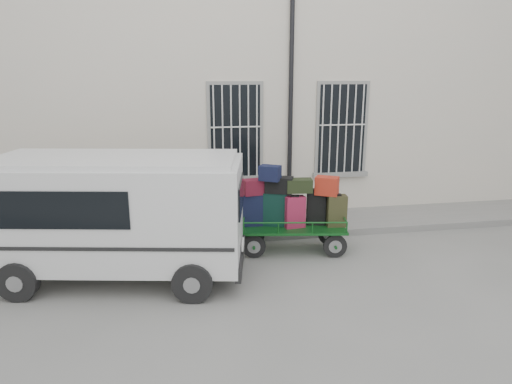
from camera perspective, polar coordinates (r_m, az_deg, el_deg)
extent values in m
plane|color=slate|center=(8.94, 2.75, -9.19)|extent=(80.00, 80.00, 0.00)
cube|color=beige|center=(13.61, -2.38, 12.02)|extent=(24.00, 5.00, 6.00)
cylinder|color=black|center=(11.27, 4.34, 10.46)|extent=(0.11, 0.11, 5.60)
cube|color=black|center=(11.13, -2.60, 7.58)|extent=(1.20, 0.08, 2.20)
cube|color=gray|center=(11.30, -2.51, 1.73)|extent=(1.45, 0.22, 0.12)
cube|color=black|center=(11.79, 10.64, 7.74)|extent=(1.20, 0.08, 2.20)
cube|color=gray|center=(11.96, 10.42, 2.21)|extent=(1.45, 0.22, 0.12)
cube|color=gray|center=(10.92, 0.17, -4.26)|extent=(24.00, 1.70, 0.15)
cylinder|color=black|center=(9.20, -0.26, -6.83)|extent=(0.48, 0.14, 0.48)
cylinder|color=gray|center=(9.20, -0.26, -6.83)|extent=(0.27, 0.13, 0.26)
cylinder|color=black|center=(9.89, -0.29, -5.29)|extent=(0.48, 0.14, 0.48)
cylinder|color=gray|center=(9.89, -0.29, -5.29)|extent=(0.27, 0.13, 0.26)
cylinder|color=black|center=(9.36, 9.85, -6.69)|extent=(0.48, 0.14, 0.48)
cylinder|color=gray|center=(9.36, 9.85, -6.69)|extent=(0.27, 0.13, 0.26)
cylinder|color=black|center=(10.03, 9.11, -5.19)|extent=(0.48, 0.14, 0.48)
cylinder|color=gray|center=(10.03, 9.11, -5.19)|extent=(0.27, 0.13, 0.26)
cube|color=#13541C|center=(9.49, 4.67, -4.36)|extent=(2.24, 1.30, 0.05)
cylinder|color=#13541C|center=(9.41, -3.21, -3.57)|extent=(0.28, 0.08, 0.54)
cube|color=black|center=(9.41, -0.38, -2.19)|extent=(0.47, 0.29, 0.66)
cube|color=black|center=(9.32, -0.39, -0.16)|extent=(0.20, 0.17, 0.03)
cube|color=black|center=(9.39, 2.41, -2.13)|extent=(0.52, 0.37, 0.70)
cube|color=black|center=(9.29, 2.43, 0.03)|extent=(0.21, 0.15, 0.03)
cube|color=#80174A|center=(9.30, 4.87, -2.50)|extent=(0.42, 0.25, 0.65)
cube|color=black|center=(9.20, 4.92, -0.49)|extent=(0.18, 0.13, 0.03)
cube|color=black|center=(9.56, 7.51, -1.88)|extent=(0.43, 0.33, 0.72)
cube|color=black|center=(9.46, 7.58, 0.31)|extent=(0.17, 0.15, 0.03)
cube|color=#3A341D|center=(9.49, 10.03, -2.32)|extent=(0.41, 0.28, 0.65)
cube|color=black|center=(9.40, 10.12, -0.33)|extent=(0.17, 0.14, 0.03)
cube|color=maroon|center=(9.25, -0.32, 0.63)|extent=(0.45, 0.32, 0.31)
cube|color=black|center=(9.26, 2.91, 0.91)|extent=(0.63, 0.48, 0.32)
cube|color=black|center=(9.25, 5.41, 0.81)|extent=(0.55, 0.35, 0.27)
cube|color=maroon|center=(9.38, 8.85, 0.77)|extent=(0.54, 0.48, 0.37)
cube|color=black|center=(9.10, 1.76, 2.38)|extent=(0.48, 0.44, 0.30)
cube|color=silver|center=(8.38, -16.88, -2.30)|extent=(4.60, 2.66, 1.77)
cube|color=silver|center=(8.17, -17.35, 3.90)|extent=(4.37, 2.48, 0.10)
cube|color=black|center=(7.67, -23.31, -2.12)|extent=(2.13, 0.46, 0.61)
cube|color=black|center=(7.91, -1.91, -0.43)|extent=(0.30, 1.36, 0.54)
cube|color=black|center=(8.28, -1.91, -8.00)|extent=(0.45, 1.80, 0.22)
cube|color=white|center=(8.19, -1.65, -6.55)|extent=(0.11, 0.41, 0.12)
cylinder|color=black|center=(8.47, -27.61, -9.86)|extent=(0.70, 0.34, 0.67)
cylinder|color=black|center=(9.97, -22.78, -5.74)|extent=(0.70, 0.34, 0.67)
cylinder|color=black|center=(7.56, -7.92, -11.13)|extent=(0.70, 0.34, 0.67)
cylinder|color=black|center=(9.21, -6.24, -6.29)|extent=(0.70, 0.34, 0.67)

